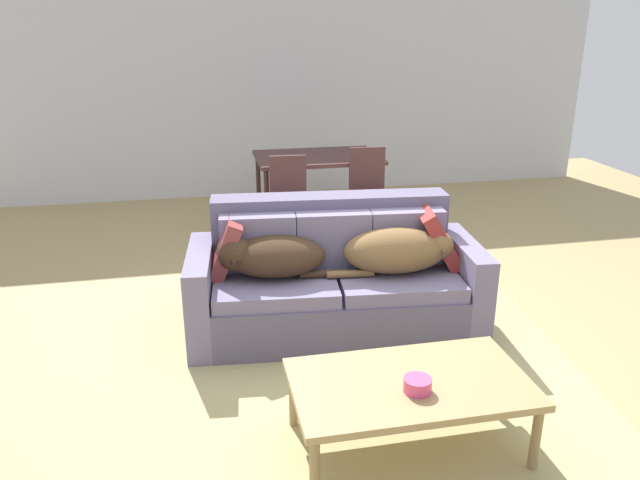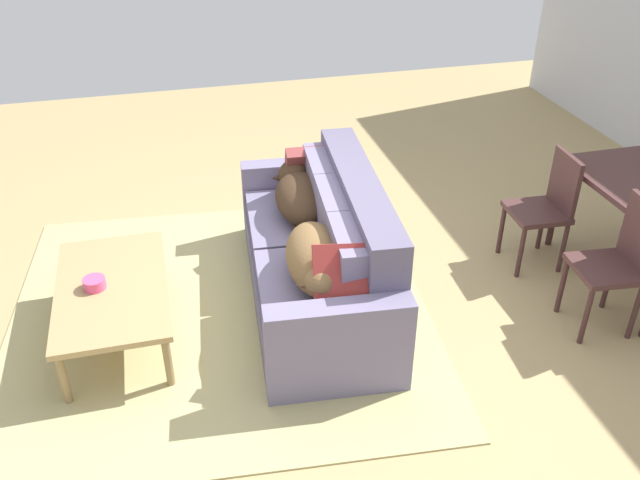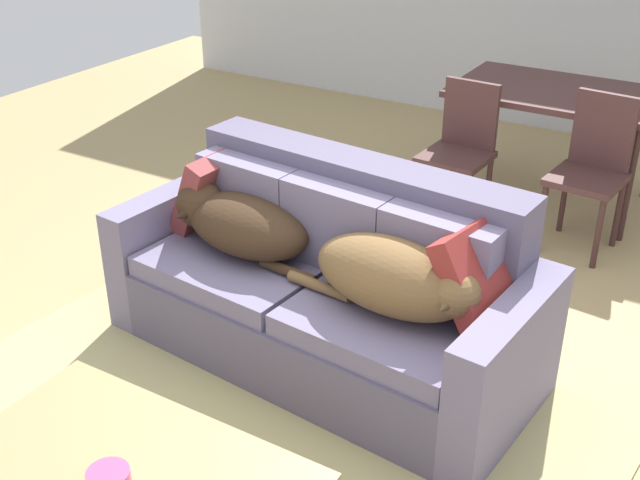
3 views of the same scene
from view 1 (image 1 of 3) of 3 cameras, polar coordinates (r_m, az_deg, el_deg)
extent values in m
plane|color=tan|center=(4.50, 5.27, -8.74)|extent=(10.00, 10.00, 0.00)
cube|color=silver|center=(7.90, -3.04, 14.06)|extent=(8.00, 0.12, 2.70)
cube|color=tan|center=(4.00, 3.61, -12.58)|extent=(3.10, 3.10, 0.01)
cube|color=#5C556E|center=(4.48, 1.40, -6.22)|extent=(1.79, 1.01, 0.35)
cube|color=slate|center=(4.35, -4.22, -3.79)|extent=(0.91, 0.90, 0.10)
cube|color=slate|center=(4.46, 6.92, -3.27)|extent=(0.91, 0.90, 0.10)
cube|color=#5C556E|center=(4.57, 0.92, 1.31)|extent=(1.74, 0.40, 0.47)
cube|color=slate|center=(4.37, -5.73, -0.21)|extent=(0.54, 0.21, 0.40)
cube|color=slate|center=(4.40, 1.24, 0.06)|extent=(0.54, 0.21, 0.40)
cube|color=slate|center=(4.50, 7.99, 0.33)|extent=(0.54, 0.21, 0.40)
cube|color=slate|center=(4.40, -10.88, -5.05)|extent=(0.24, 0.87, 0.64)
cube|color=slate|center=(4.64, 13.05, -3.89)|extent=(0.24, 0.87, 0.64)
ellipsoid|color=#3C291A|center=(4.26, -4.04, -1.52)|extent=(0.71, 0.44, 0.28)
sphere|color=#3C291A|center=(4.22, -7.94, -1.24)|extent=(0.24, 0.24, 0.24)
cone|color=black|center=(4.13, -7.95, -1.93)|extent=(0.12, 0.14, 0.11)
cylinder|color=#3C291A|center=(4.25, 0.15, -3.13)|extent=(0.31, 0.08, 0.05)
ellipsoid|color=brown|center=(4.34, 6.96, -0.97)|extent=(0.76, 0.44, 0.32)
sphere|color=brown|center=(4.39, 10.97, -0.48)|extent=(0.19, 0.19, 0.19)
cone|color=brown|center=(4.31, 11.30, -1.00)|extent=(0.10, 0.11, 0.09)
cylinder|color=brown|center=(4.25, 2.81, -3.14)|extent=(0.33, 0.08, 0.05)
cube|color=brown|center=(4.36, -8.70, -0.51)|extent=(0.28, 0.43, 0.43)
cube|color=maroon|center=(4.55, 10.80, 0.43)|extent=(0.39, 0.50, 0.44)
cube|color=tan|center=(3.27, 8.32, -12.99)|extent=(1.22, 0.69, 0.04)
cylinder|color=#92764C|center=(3.04, -0.50, -20.52)|extent=(0.05, 0.05, 0.37)
cylinder|color=#92764C|center=(3.39, 19.27, -16.95)|extent=(0.05, 0.05, 0.37)
cylinder|color=#92764C|center=(3.50, -2.46, -14.32)|extent=(0.05, 0.05, 0.37)
cylinder|color=#92764C|center=(3.81, 14.73, -11.95)|extent=(0.05, 0.05, 0.37)
cylinder|color=#EA4C7F|center=(3.17, 8.98, -13.06)|extent=(0.14, 0.14, 0.07)
cube|color=#462927|center=(6.59, -0.22, 7.62)|extent=(1.29, 0.85, 0.04)
cylinder|color=#3C2321|center=(6.23, -4.91, 3.18)|extent=(0.05, 0.05, 0.73)
cylinder|color=#3C2321|center=(6.48, 5.64, 3.79)|extent=(0.05, 0.05, 0.73)
cylinder|color=#3C2321|center=(6.96, -5.69, 4.92)|extent=(0.05, 0.05, 0.73)
cylinder|color=#3C2321|center=(7.17, 3.87, 5.44)|extent=(0.05, 0.05, 0.73)
cube|color=#462927|center=(5.96, -2.76, 3.21)|extent=(0.42, 0.42, 0.04)
cube|color=#462927|center=(6.07, -2.98, 5.81)|extent=(0.36, 0.06, 0.43)
cylinder|color=#3F2523|center=(5.85, -4.20, 0.50)|extent=(0.04, 0.04, 0.42)
cylinder|color=#3F2523|center=(5.89, -0.91, 0.66)|extent=(0.04, 0.04, 0.42)
cylinder|color=#3F2523|center=(6.18, -4.46, 1.53)|extent=(0.04, 0.04, 0.42)
cylinder|color=#3F2523|center=(6.21, -1.33, 1.69)|extent=(0.04, 0.04, 0.42)
cube|color=#462927|center=(6.16, 4.59, 3.86)|extent=(0.44, 0.44, 0.04)
cube|color=#462927|center=(6.27, 4.36, 6.49)|extent=(0.36, 0.07, 0.46)
cylinder|color=#3F2523|center=(6.04, 3.24, 1.21)|extent=(0.04, 0.04, 0.44)
cylinder|color=#3F2523|center=(6.10, 6.39, 1.31)|extent=(0.04, 0.04, 0.44)
cylinder|color=#3F2523|center=(6.36, 2.75, 2.18)|extent=(0.04, 0.04, 0.44)
cylinder|color=#3F2523|center=(6.42, 5.75, 2.27)|extent=(0.04, 0.04, 0.44)
camera|label=2|loc=(5.65, 49.99, 21.30)|focal=38.10mm
camera|label=3|loc=(2.84, 56.28, 14.76)|focal=44.99mm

